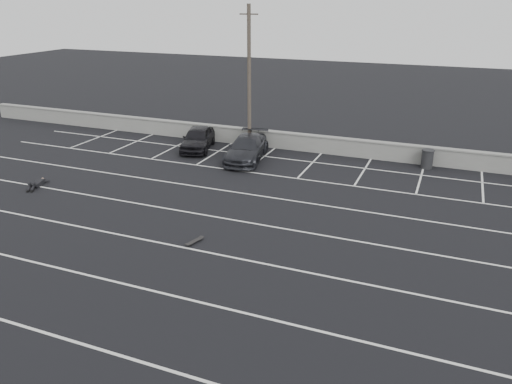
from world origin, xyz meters
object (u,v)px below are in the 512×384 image
at_px(car_left, 198,138).
at_px(skateboard, 194,241).
at_px(trash_bin, 427,159).
at_px(car_right, 247,148).
at_px(person, 39,181).
at_px(utility_pole, 249,79).

height_order(car_left, skateboard, car_left).
bearing_deg(trash_bin, car_right, -166.68).
bearing_deg(person, skateboard, -34.75).
relative_size(trash_bin, skateboard, 1.38).
bearing_deg(car_right, car_left, 157.33).
relative_size(car_left, car_right, 0.87).
distance_m(car_left, person, 9.74).
bearing_deg(car_right, trash_bin, 3.84).
xyz_separation_m(car_left, car_right, (3.67, -0.86, -0.01)).
xyz_separation_m(car_right, utility_pole, (-0.76, 2.21, 3.63)).
height_order(car_left, utility_pole, utility_pole).
xyz_separation_m(car_left, person, (-4.48, -8.63, -0.49)).
relative_size(car_right, skateboard, 6.13).
bearing_deg(car_left, car_right, -29.29).
distance_m(utility_pole, person, 13.09).
relative_size(car_left, trash_bin, 3.86).
height_order(trash_bin, skateboard, trash_bin).
bearing_deg(trash_bin, utility_pole, -179.37).
xyz_separation_m(utility_pole, trash_bin, (10.60, 0.12, -3.78)).
height_order(car_left, person, car_left).
bearing_deg(car_left, utility_pole, 8.83).
distance_m(car_left, utility_pole, 4.84).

